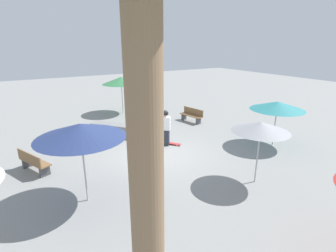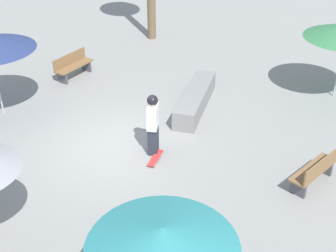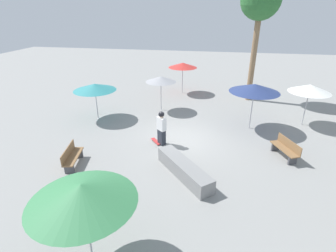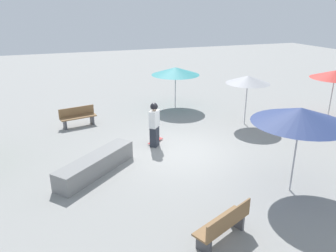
# 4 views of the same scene
# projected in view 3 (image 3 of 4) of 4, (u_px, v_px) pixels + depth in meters

# --- Properties ---
(ground_plane) EXTENTS (60.00, 60.00, 0.00)m
(ground_plane) POSITION_uv_depth(u_px,v_px,m) (183.00, 139.00, 13.62)
(ground_plane) COLOR gray
(skater_main) EXTENTS (0.52, 0.50, 1.75)m
(skater_main) POSITION_uv_depth(u_px,v_px,m) (162.00, 127.00, 12.70)
(skater_main) COLOR #282D38
(skater_main) RESTS_ON ground_plane
(skateboard) EXTENTS (0.65, 0.75, 0.07)m
(skateboard) POSITION_uv_depth(u_px,v_px,m) (156.00, 141.00, 13.25)
(skateboard) COLOR red
(skateboard) RESTS_ON ground_plane
(concrete_ledge) EXTENTS (2.56, 2.84, 0.61)m
(concrete_ledge) POSITION_uv_depth(u_px,v_px,m) (184.00, 169.00, 10.53)
(concrete_ledge) COLOR gray
(concrete_ledge) RESTS_ON ground_plane
(bench_near) EXTENTS (0.75, 1.66, 0.85)m
(bench_near) POSITION_uv_depth(u_px,v_px,m) (72.00, 157.00, 11.18)
(bench_near) COLOR #47474C
(bench_near) RESTS_ON ground_plane
(bench_far) EXTENTS (1.05, 1.64, 0.85)m
(bench_far) POSITION_uv_depth(u_px,v_px,m) (286.00, 149.00, 11.81)
(bench_far) COLOR #47474C
(bench_far) RESTS_ON ground_plane
(shade_umbrella_teal) EXTENTS (2.51, 2.51, 2.16)m
(shade_umbrella_teal) POSITION_uv_depth(u_px,v_px,m) (95.00, 87.00, 15.38)
(shade_umbrella_teal) COLOR #B7B7BC
(shade_umbrella_teal) RESTS_ON ground_plane
(shade_umbrella_red) EXTENTS (2.19, 2.19, 2.38)m
(shade_umbrella_red) POSITION_uv_depth(u_px,v_px,m) (183.00, 65.00, 20.07)
(shade_umbrella_red) COLOR #B7B7BC
(shade_umbrella_red) RESTS_ON ground_plane
(shade_umbrella_white) EXTENTS (2.25, 2.25, 2.39)m
(shade_umbrella_white) POSITION_uv_depth(u_px,v_px,m) (310.00, 88.00, 14.38)
(shade_umbrella_white) COLOR #B7B7BC
(shade_umbrella_white) RESTS_ON ground_plane
(shade_umbrella_green) EXTENTS (2.61, 2.61, 2.53)m
(shade_umbrella_green) POSITION_uv_depth(u_px,v_px,m) (82.00, 193.00, 6.10)
(shade_umbrella_green) COLOR #B7B7BC
(shade_umbrella_green) RESTS_ON ground_plane
(shade_umbrella_grey) EXTENTS (1.96, 1.96, 2.26)m
(shade_umbrella_grey) POSITION_uv_depth(u_px,v_px,m) (161.00, 79.00, 16.59)
(shade_umbrella_grey) COLOR #B7B7BC
(shade_umbrella_grey) RESTS_ON ground_plane
(shade_umbrella_navy) EXTENTS (2.66, 2.66, 2.56)m
(shade_umbrella_navy) POSITION_uv_depth(u_px,v_px,m) (255.00, 88.00, 13.87)
(shade_umbrella_navy) COLOR #B7B7BC
(shade_umbrella_navy) RESTS_ON ground_plane
(palm_tree_left) EXTENTS (2.59, 2.59, 8.00)m
(palm_tree_left) POSITION_uv_depth(u_px,v_px,m) (261.00, 2.00, 16.76)
(palm_tree_left) COLOR #896B4C
(palm_tree_left) RESTS_ON ground_plane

